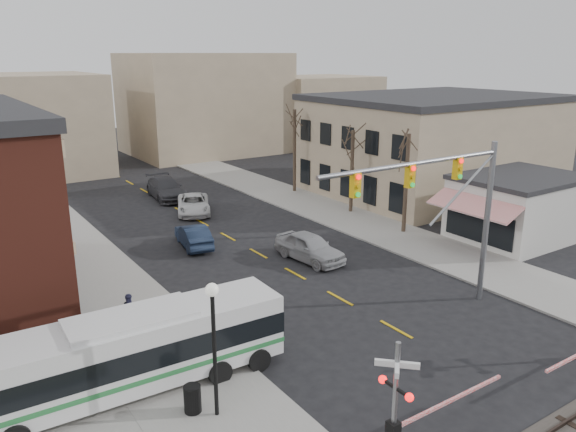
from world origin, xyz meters
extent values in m
plane|color=black|center=(0.00, 0.00, 0.00)|extent=(160.00, 160.00, 0.00)
cube|color=gray|center=(-9.50, 20.00, 0.06)|extent=(5.00, 60.00, 0.12)
cube|color=gray|center=(9.50, 20.00, 0.06)|extent=(5.00, 60.00, 0.12)
cube|color=#2D231E|center=(0.00, -6.08, 0.12)|extent=(160.00, 0.08, 0.14)
cube|color=tan|center=(-11.95, 16.00, 4.30)|extent=(0.10, 15.00, 0.50)
cube|color=tan|center=(-11.95, 16.00, 8.40)|extent=(0.10, 15.00, 0.70)
cube|color=black|center=(-11.95, 16.00, 1.80)|extent=(0.08, 13.00, 2.60)
cube|color=gray|center=(22.00, 20.00, 4.00)|extent=(20.00, 15.00, 8.00)
cube|color=#262628|center=(22.00, 20.00, 8.25)|extent=(20.30, 15.30, 0.50)
cube|color=beige|center=(16.00, 7.00, 2.00)|extent=(8.00, 6.00, 4.00)
cube|color=#262628|center=(16.00, 7.00, 4.15)|extent=(8.20, 6.20, 0.30)
cube|color=red|center=(11.20, 7.00, 3.00)|extent=(1.68, 6.00, 0.87)
cylinder|color=#382B21|center=(10.50, 12.00, 3.50)|extent=(0.28, 0.28, 6.75)
cylinder|color=#382B21|center=(10.80, 18.00, 3.27)|extent=(0.28, 0.28, 6.30)
cylinder|color=#382B21|center=(11.00, 26.00, 3.72)|extent=(0.28, 0.28, 7.20)
cube|color=silver|center=(-11.32, 3.85, 1.67)|extent=(11.26, 2.77, 2.44)
cube|color=black|center=(-11.32, 3.85, 1.82)|extent=(11.30, 2.81, 0.84)
cube|color=#27753A|center=(-11.32, 3.85, 1.07)|extent=(11.30, 2.81, 0.19)
cylinder|color=black|center=(-11.32, 3.85, 0.47)|extent=(1.01, 2.45, 0.93)
cylinder|color=gray|center=(5.85, 2.07, 4.00)|extent=(0.28, 0.28, 8.00)
cylinder|color=gray|center=(0.67, 2.07, 7.50)|extent=(10.38, 0.20, 0.20)
cube|color=gold|center=(3.35, 2.07, 7.00)|extent=(0.35, 0.30, 1.00)
cube|color=gold|center=(0.35, 2.07, 7.00)|extent=(0.35, 0.30, 1.00)
cube|color=gold|center=(-2.65, 2.07, 7.00)|extent=(0.35, 0.30, 1.00)
cylinder|color=gray|center=(-6.12, -4.03, 2.00)|extent=(0.16, 0.16, 4.00)
cube|color=silver|center=(-6.12, -4.03, 3.30)|extent=(1.00, 1.00, 0.18)
cube|color=silver|center=(-6.12, -4.03, 3.30)|extent=(1.00, 1.00, 0.18)
sphere|color=#FF0C0C|center=(-6.12, -4.58, 2.50)|extent=(0.26, 0.26, 0.26)
sphere|color=#FF0C0C|center=(-6.12, -3.48, 2.50)|extent=(0.26, 0.26, 0.26)
cube|color=black|center=(-6.12, -4.03, 1.10)|extent=(0.35, 0.35, 0.50)
cube|color=#FF0C0C|center=(-3.52, -4.03, 1.10)|extent=(5.00, 0.10, 0.10)
cylinder|color=black|center=(-9.59, 0.82, 2.34)|extent=(0.14, 0.14, 4.44)
sphere|color=silver|center=(-9.59, 0.82, 4.71)|extent=(0.44, 0.44, 0.44)
cylinder|color=black|center=(-10.19, 1.43, 0.61)|extent=(0.60, 0.60, 0.97)
imported|color=#999A9E|center=(1.96, 11.30, 0.83)|extent=(2.44, 5.04, 1.66)
imported|color=#162238|center=(-2.74, 17.49, 0.72)|extent=(2.29, 4.59, 1.45)
imported|color=silver|center=(0.59, 24.70, 0.72)|extent=(4.23, 5.69, 1.44)
imported|color=#36363A|center=(0.64, 30.28, 0.86)|extent=(3.06, 6.13, 1.71)
imported|color=#564C44|center=(-8.38, 3.99, 0.96)|extent=(0.41, 0.61, 1.67)
imported|color=navy|center=(-9.86, 8.70, 0.91)|extent=(0.93, 0.83, 1.58)
camera|label=1|loc=(-16.79, -14.20, 11.94)|focal=35.00mm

